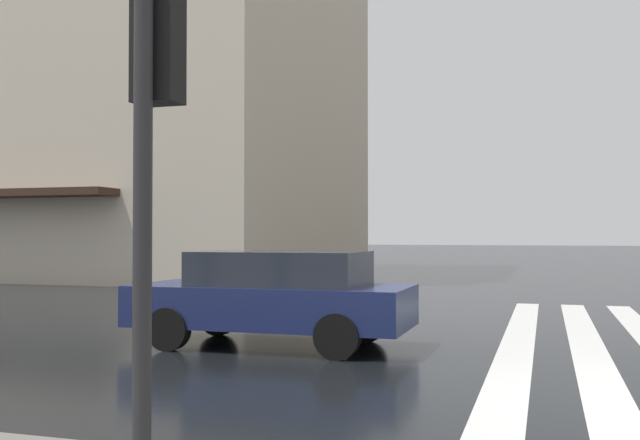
{
  "coord_description": "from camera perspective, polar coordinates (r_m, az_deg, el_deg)",
  "views": [
    {
      "loc": [
        -7.58,
        1.44,
        1.66
      ],
      "look_at": [
        5.79,
        5.61,
        1.94
      ],
      "focal_mm": 40.73,
      "sensor_mm": 36.0,
      "label": 1
    }
  ],
  "objects": [
    {
      "name": "car_navy",
      "position": [
        10.83,
        -3.61,
        -5.93
      ],
      "size": [
        1.85,
        4.1,
        1.41
      ],
      "color": "navy",
      "rests_on": "ground_plane"
    },
    {
      "name": "haussmann_block_mid",
      "position": [
        37.28,
        -21.85,
        12.84
      ],
      "size": [
        17.08,
        28.51,
        21.7
      ],
      "color": "beige",
      "rests_on": "ground_plane"
    },
    {
      "name": "traffic_signal_post",
      "position": [
        4.85,
        -12.96,
        8.52
      ],
      "size": [
        0.44,
        0.3,
        3.21
      ],
      "color": "#232326",
      "rests_on": "sidewalk_pavement"
    }
  ]
}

